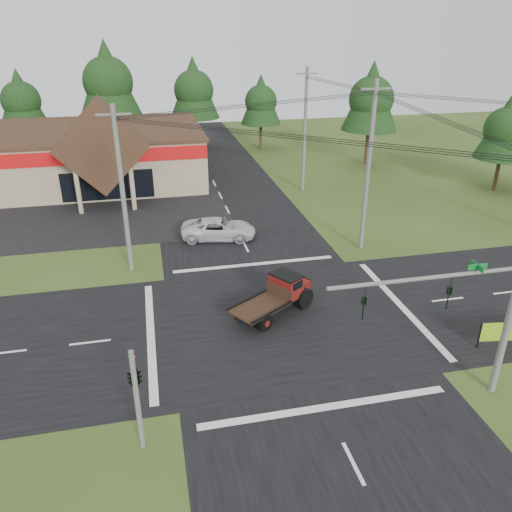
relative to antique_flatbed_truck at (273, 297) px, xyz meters
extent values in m
plane|color=#2F4619|center=(0.31, -0.68, -1.06)|extent=(120.00, 120.00, 0.00)
cube|color=black|center=(0.31, -0.68, -1.05)|extent=(12.00, 120.00, 0.02)
cube|color=black|center=(0.31, -0.68, -1.05)|extent=(120.00, 12.00, 0.02)
cube|color=black|center=(-13.69, 18.32, -1.05)|extent=(28.00, 14.00, 0.02)
cube|color=tan|center=(-15.69, 29.32, 1.44)|extent=(30.00, 15.00, 5.00)
cube|color=#312114|center=(-15.69, 29.32, 3.99)|extent=(30.40, 15.40, 0.30)
cube|color=#A60C0E|center=(-15.69, 21.77, 3.04)|extent=(30.00, 0.12, 1.20)
cube|color=#312114|center=(-9.69, 20.82, 4.24)|extent=(7.78, 4.00, 7.78)
cylinder|color=tan|center=(-11.89, 19.12, 0.94)|extent=(0.40, 0.40, 4.00)
cylinder|color=tan|center=(-7.49, 19.12, 0.94)|extent=(0.40, 0.40, 4.00)
cube|color=black|center=(-9.69, 21.80, 0.44)|extent=(8.00, 0.08, 2.60)
cylinder|color=#595651|center=(7.81, -8.18, 2.44)|extent=(0.24, 0.24, 7.00)
cylinder|color=#595651|center=(3.81, -8.18, 4.94)|extent=(8.00, 0.16, 0.16)
imported|color=black|center=(4.81, -8.18, 3.94)|extent=(0.16, 0.20, 1.00)
imported|color=black|center=(1.31, -8.18, 3.94)|extent=(0.16, 0.20, 1.00)
cube|color=#0C6626|center=(5.81, -8.18, 5.19)|extent=(0.80, 0.04, 0.22)
cylinder|color=#595651|center=(-7.19, -8.18, 1.14)|extent=(0.20, 0.20, 4.40)
imported|color=black|center=(-7.19, -7.98, 2.64)|extent=(0.53, 2.48, 1.00)
sphere|color=#FF0C0C|center=(-7.19, -7.83, 2.84)|extent=(0.18, 0.18, 0.18)
cylinder|color=#595651|center=(-7.69, 7.32, 4.19)|extent=(0.30, 0.30, 10.50)
cube|color=#595651|center=(-7.69, 7.32, 8.84)|extent=(2.00, 0.12, 0.12)
cylinder|color=#595651|center=(8.31, 7.32, 4.69)|extent=(0.30, 0.30, 11.50)
cube|color=#595651|center=(8.31, 7.32, 9.84)|extent=(2.00, 0.12, 0.12)
cylinder|color=#595651|center=(8.31, 21.32, 4.54)|extent=(0.30, 0.30, 11.20)
cube|color=#595651|center=(8.31, 21.32, 9.54)|extent=(2.00, 0.12, 0.12)
cylinder|color=#332316|center=(-19.69, 41.32, 0.69)|extent=(0.36, 0.36, 3.50)
cone|color=black|center=(-19.69, 41.32, 5.74)|extent=(5.60, 5.60, 6.60)
sphere|color=black|center=(-19.69, 41.32, 5.44)|extent=(4.40, 4.40, 4.40)
cylinder|color=#332316|center=(-9.69, 40.32, 1.21)|extent=(0.36, 0.36, 4.55)
cone|color=black|center=(-9.69, 40.32, 7.78)|extent=(7.28, 7.28, 8.58)
sphere|color=black|center=(-9.69, 40.32, 7.39)|extent=(5.72, 5.72, 5.72)
cylinder|color=#332316|center=(0.31, 41.32, 0.86)|extent=(0.36, 0.36, 3.85)
cone|color=black|center=(0.31, 41.32, 6.42)|extent=(6.16, 6.16, 7.26)
sphere|color=black|center=(0.31, 41.32, 6.09)|extent=(4.84, 4.84, 4.84)
cylinder|color=#332316|center=(8.31, 39.32, 0.51)|extent=(0.36, 0.36, 3.15)
cone|color=black|center=(8.31, 39.32, 5.06)|extent=(5.04, 5.04, 5.94)
sphere|color=black|center=(8.31, 39.32, 4.79)|extent=(3.96, 3.96, 3.96)
cylinder|color=#332316|center=(18.31, 29.32, 0.86)|extent=(0.36, 0.36, 3.85)
cone|color=black|center=(18.31, 29.32, 6.42)|extent=(6.16, 6.16, 7.26)
sphere|color=black|center=(18.31, 29.32, 6.09)|extent=(4.84, 4.84, 4.84)
cylinder|color=#332316|center=(26.31, 17.32, 0.51)|extent=(0.36, 0.36, 3.15)
cone|color=black|center=(26.31, 17.32, 5.06)|extent=(5.04, 5.04, 5.94)
sphere|color=black|center=(26.31, 17.32, 4.79)|extent=(3.96, 3.96, 3.96)
imported|color=silver|center=(-1.34, 11.28, -0.30)|extent=(5.84, 3.49, 1.52)
camera|label=1|loc=(-6.02, -22.88, 13.54)|focal=35.00mm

